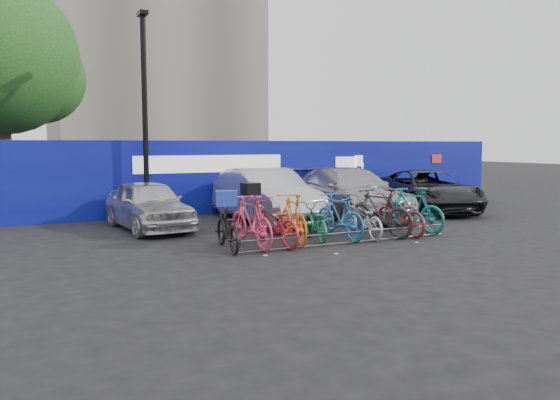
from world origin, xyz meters
TOP-DOWN VIEW (x-y plane):
  - ground at (0.00, 0.00)m, footprint 100.00×100.00m
  - hoarding at (0.01, 6.00)m, footprint 22.00×0.18m
  - tree at (-6.77, 10.06)m, footprint 5.40×5.20m
  - lamppost at (-3.20, 5.40)m, footprint 0.25×0.50m
  - bike_rack at (-0.00, -0.60)m, footprint 5.60×0.03m
  - car_0 at (-3.56, 3.65)m, footprint 1.94×4.05m
  - car_1 at (-0.21, 3.40)m, footprint 1.68×4.80m
  - car_2 at (2.69, 3.40)m, footprint 2.39×5.40m
  - car_3 at (5.95, 3.54)m, footprint 3.62×5.46m
  - bike_0 at (-2.69, 0.02)m, footprint 0.87×1.90m
  - bike_1 at (-2.13, 0.00)m, footprint 0.69×2.00m
  - bike_2 at (-1.56, 0.05)m, footprint 0.91×2.06m
  - bike_3 at (-1.01, 0.14)m, footprint 0.89×2.01m
  - bike_4 at (-0.40, 0.17)m, footprint 1.00×1.81m
  - bike_5 at (0.22, 0.08)m, footprint 0.66×1.93m
  - bike_6 at (0.82, 0.02)m, footprint 0.71×1.78m
  - bike_7 at (1.36, 0.02)m, footprint 1.05×2.09m
  - bike_8 at (1.96, -0.00)m, footprint 0.77×2.00m
  - bike_9 at (2.48, 0.13)m, footprint 0.95×2.05m
  - cargo_crate at (-2.69, 0.02)m, footprint 0.55×0.48m
  - cargo_topcase at (-2.13, 0.00)m, footprint 0.39×0.35m

SIDE VIEW (x-z plane):
  - ground at x=0.00m, z-range 0.00..0.00m
  - bike_rack at x=0.00m, z-range 0.01..0.31m
  - bike_4 at x=-0.40m, z-range 0.00..0.90m
  - bike_6 at x=0.82m, z-range 0.00..0.92m
  - bike_0 at x=-2.69m, z-range 0.00..0.97m
  - bike_8 at x=1.96m, z-range 0.00..1.04m
  - bike_2 at x=-1.56m, z-range 0.00..1.05m
  - bike_5 at x=0.22m, z-range 0.00..1.14m
  - bike_3 at x=-1.01m, z-range 0.00..1.17m
  - bike_1 at x=-2.13m, z-range 0.00..1.18m
  - bike_9 at x=2.48m, z-range 0.00..1.19m
  - bike_7 at x=1.36m, z-range 0.00..1.21m
  - car_0 at x=-3.56m, z-range 0.00..1.34m
  - car_3 at x=5.95m, z-range 0.00..1.39m
  - car_2 at x=2.69m, z-range 0.00..1.54m
  - car_1 at x=-0.21m, z-range 0.00..1.58m
  - cargo_crate at x=-2.69m, z-range 0.97..1.29m
  - hoarding at x=0.01m, z-range 0.00..2.40m
  - cargo_topcase at x=-2.13m, z-range 1.18..1.44m
  - lamppost at x=-3.20m, z-range 0.22..6.33m
  - tree at x=-6.77m, z-range 1.17..8.97m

